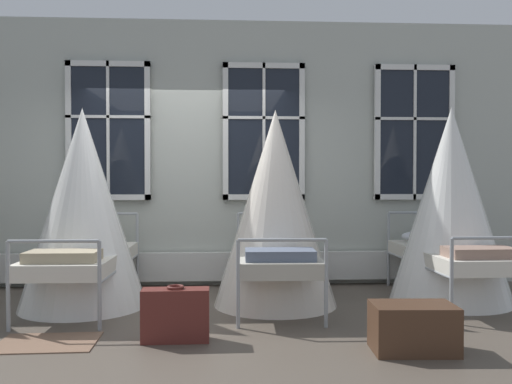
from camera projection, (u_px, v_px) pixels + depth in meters
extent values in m
plane|color=brown|center=(181.00, 303.00, 5.95)|extent=(21.03, 21.03, 0.00)
cube|color=#B2B7AD|center=(187.00, 153.00, 6.96)|extent=(11.52, 0.10, 3.39)
cube|color=black|center=(108.00, 131.00, 6.79)|extent=(1.05, 0.02, 1.74)
cube|color=silver|center=(109.00, 197.00, 6.81)|extent=(1.05, 0.06, 0.07)
cube|color=silver|center=(108.00, 64.00, 6.77)|extent=(1.05, 0.06, 0.07)
cube|color=silver|center=(69.00, 131.00, 6.76)|extent=(0.07, 0.06, 1.74)
cube|color=silver|center=(148.00, 131.00, 6.82)|extent=(0.07, 0.06, 1.74)
cube|color=silver|center=(108.00, 131.00, 6.79)|extent=(0.04, 0.06, 1.74)
cube|color=silver|center=(108.00, 117.00, 6.79)|extent=(1.05, 0.06, 0.04)
cube|color=black|center=(264.00, 132.00, 6.90)|extent=(1.05, 0.02, 1.74)
cube|color=silver|center=(264.00, 197.00, 6.92)|extent=(1.05, 0.06, 0.07)
cube|color=silver|center=(264.00, 66.00, 6.88)|extent=(1.05, 0.06, 0.07)
cube|color=silver|center=(225.00, 131.00, 6.87)|extent=(0.07, 0.06, 1.74)
cube|color=silver|center=(302.00, 132.00, 6.93)|extent=(0.07, 0.06, 1.74)
cube|color=silver|center=(264.00, 132.00, 6.90)|extent=(0.04, 0.06, 1.74)
cube|color=silver|center=(264.00, 118.00, 6.90)|extent=(1.05, 0.06, 0.04)
cube|color=black|center=(414.00, 132.00, 7.01)|extent=(1.05, 0.02, 1.74)
cube|color=silver|center=(414.00, 197.00, 7.03)|extent=(1.05, 0.06, 0.07)
cube|color=silver|center=(415.00, 68.00, 6.99)|extent=(1.05, 0.06, 0.07)
cube|color=silver|center=(377.00, 132.00, 6.98)|extent=(0.07, 0.06, 1.74)
cube|color=silver|center=(451.00, 132.00, 7.04)|extent=(0.07, 0.06, 1.74)
cube|color=silver|center=(414.00, 132.00, 7.01)|extent=(0.04, 0.06, 1.74)
cube|color=silver|center=(414.00, 119.00, 7.01)|extent=(1.05, 0.06, 0.04)
cube|color=silver|center=(187.00, 267.00, 6.86)|extent=(6.48, 0.10, 0.36)
cylinder|color=#9EA3A8|center=(72.00, 252.00, 6.66)|extent=(0.04, 0.04, 0.93)
cylinder|color=#9EA3A8|center=(137.00, 251.00, 6.69)|extent=(0.04, 0.04, 0.93)
cylinder|color=#9EA3A8|center=(8.00, 287.00, 4.80)|extent=(0.04, 0.04, 0.80)
cylinder|color=#9EA3A8|center=(99.00, 286.00, 4.83)|extent=(0.04, 0.04, 0.80)
cylinder|color=#9EA3A8|center=(45.00, 267.00, 5.73)|extent=(0.07, 1.86, 0.03)
cylinder|color=#9EA3A8|center=(121.00, 266.00, 5.76)|extent=(0.07, 1.86, 0.03)
cylinder|color=#9EA3A8|center=(104.00, 214.00, 6.66)|extent=(0.80, 0.05, 0.03)
cylinder|color=#9EA3A8|center=(54.00, 241.00, 4.81)|extent=(0.80, 0.05, 0.03)
cube|color=silver|center=(83.00, 259.00, 5.74)|extent=(0.86, 1.89, 0.15)
ellipsoid|color=beige|center=(99.00, 239.00, 6.43)|extent=(0.63, 0.41, 0.14)
cube|color=tan|center=(63.00, 256.00, 5.07)|extent=(0.67, 0.37, 0.10)
cone|color=white|center=(83.00, 208.00, 5.73)|extent=(1.32, 1.32, 2.11)
cylinder|color=#9EA3A8|center=(238.00, 251.00, 6.76)|extent=(0.04, 0.04, 0.93)
cylinder|color=#9EA3A8|center=(302.00, 250.00, 6.79)|extent=(0.04, 0.04, 0.93)
cylinder|color=#9EA3A8|center=(238.00, 284.00, 4.91)|extent=(0.04, 0.04, 0.80)
cylinder|color=#9EA3A8|center=(326.00, 284.00, 4.93)|extent=(0.04, 0.04, 0.80)
cylinder|color=#9EA3A8|center=(238.00, 265.00, 5.83)|extent=(0.08, 1.86, 0.03)
cylinder|color=#9EA3A8|center=(312.00, 265.00, 5.86)|extent=(0.08, 1.86, 0.03)
cylinder|color=#9EA3A8|center=(270.00, 213.00, 6.77)|extent=(0.80, 0.05, 0.03)
cylinder|color=#9EA3A8|center=(282.00, 240.00, 4.91)|extent=(0.80, 0.05, 0.03)
cube|color=#B7B2A3|center=(275.00, 258.00, 5.85)|extent=(0.87, 1.90, 0.15)
ellipsoid|color=silver|center=(271.00, 238.00, 6.53)|extent=(0.63, 0.42, 0.14)
cube|color=slate|center=(280.00, 255.00, 5.17)|extent=(0.67, 0.38, 0.10)
cone|color=silver|center=(275.00, 207.00, 5.83)|extent=(1.32, 1.32, 2.11)
cylinder|color=#9EA3A8|center=(388.00, 249.00, 6.91)|extent=(0.04, 0.04, 0.93)
cylinder|color=#9EA3A8|center=(449.00, 248.00, 6.97)|extent=(0.04, 0.04, 0.93)
cylinder|color=#9EA3A8|center=(452.00, 281.00, 5.06)|extent=(0.04, 0.04, 0.80)
cylinder|color=#9EA3A8|center=(415.00, 263.00, 5.98)|extent=(0.06, 1.86, 0.03)
cylinder|color=#9EA3A8|center=(485.00, 262.00, 6.04)|extent=(0.06, 1.86, 0.03)
cylinder|color=#9EA3A8|center=(419.00, 212.00, 6.93)|extent=(0.80, 0.05, 0.03)
cylinder|color=#9EA3A8|center=(493.00, 238.00, 5.08)|extent=(0.80, 0.05, 0.03)
cube|color=silver|center=(450.00, 256.00, 6.01)|extent=(0.86, 1.89, 0.15)
ellipsoid|color=silver|center=(426.00, 236.00, 6.69)|extent=(0.63, 0.41, 0.14)
cube|color=gray|center=(480.00, 252.00, 5.34)|extent=(0.67, 0.37, 0.10)
cone|color=white|center=(451.00, 204.00, 6.00)|extent=(1.32, 1.32, 2.16)
cube|color=brown|center=(47.00, 343.00, 4.46)|extent=(0.81, 0.58, 0.01)
cube|color=#5B231E|center=(176.00, 315.00, 4.51)|extent=(0.56, 0.21, 0.44)
cube|color=tan|center=(177.00, 312.00, 4.62)|extent=(0.50, 0.02, 0.03)
torus|color=#5B231E|center=(175.00, 287.00, 4.51)|extent=(0.15, 0.15, 0.02)
cube|color=#472D1E|center=(413.00, 328.00, 4.24)|extent=(0.66, 0.43, 0.38)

